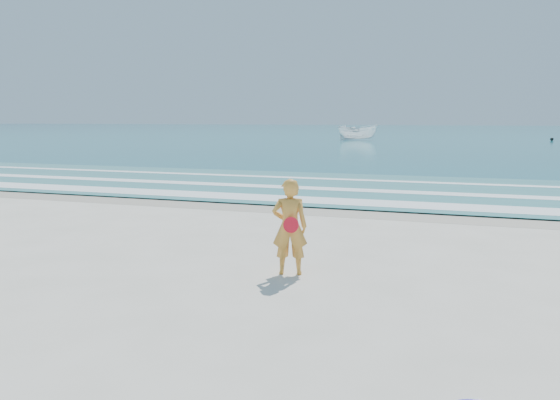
% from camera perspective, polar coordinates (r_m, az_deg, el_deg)
% --- Properties ---
extents(ground, '(400.00, 400.00, 0.00)m').
position_cam_1_polar(ground, '(8.00, -10.26, -11.16)').
color(ground, silver).
rests_on(ground, ground).
extents(wet_sand, '(400.00, 2.40, 0.00)m').
position_cam_1_polar(wet_sand, '(16.23, 5.17, -0.97)').
color(wet_sand, '#B2A893').
rests_on(wet_sand, ground).
extents(ocean, '(400.00, 190.00, 0.04)m').
position_cam_1_polar(ocean, '(111.67, 16.75, 6.85)').
color(ocean, '#19727F').
rests_on(ocean, ground).
extents(shallow, '(400.00, 10.00, 0.01)m').
position_cam_1_polar(shallow, '(21.07, 8.33, 1.30)').
color(shallow, '#59B7AD').
rests_on(shallow, ocean).
extents(foam_near, '(400.00, 1.40, 0.01)m').
position_cam_1_polar(foam_near, '(17.47, 6.16, -0.13)').
color(foam_near, white).
rests_on(foam_near, shallow).
extents(foam_mid, '(400.00, 0.90, 0.01)m').
position_cam_1_polar(foam_mid, '(20.29, 7.92, 1.05)').
color(foam_mid, white).
rests_on(foam_mid, shallow).
extents(foam_far, '(400.00, 0.60, 0.01)m').
position_cam_1_polar(foam_far, '(23.51, 9.42, 2.04)').
color(foam_far, white).
rests_on(foam_far, shallow).
extents(boat, '(4.93, 1.96, 1.89)m').
position_cam_1_polar(boat, '(66.27, 8.12, 7.02)').
color(boat, white).
rests_on(boat, ocean).
extents(buoy, '(0.38, 0.38, 0.38)m').
position_cam_1_polar(buoy, '(71.06, 26.53, 5.71)').
color(buoy, black).
rests_on(buoy, ocean).
extents(woman, '(0.69, 0.55, 1.67)m').
position_cam_1_polar(woman, '(9.36, 1.02, -2.81)').
color(woman, gold).
rests_on(woman, ground).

